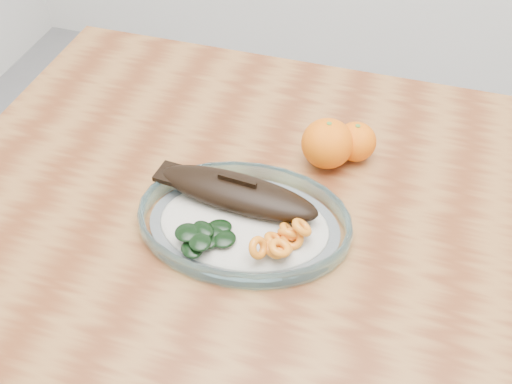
# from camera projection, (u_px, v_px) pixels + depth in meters

# --- Properties ---
(dining_table) EXTENTS (1.20, 0.80, 0.75)m
(dining_table) POSITION_uv_depth(u_px,v_px,m) (313.00, 255.00, 1.04)
(dining_table) COLOR brown
(dining_table) RESTS_ON ground
(plated_meal) EXTENTS (0.61, 0.61, 0.08)m
(plated_meal) POSITION_uv_depth(u_px,v_px,m) (244.00, 219.00, 0.94)
(plated_meal) COLOR white
(plated_meal) RESTS_ON dining_table
(orange_left) EXTENTS (0.08, 0.08, 0.08)m
(orange_left) POSITION_uv_depth(u_px,v_px,m) (327.00, 143.00, 1.03)
(orange_left) COLOR #FF4D05
(orange_left) RESTS_ON dining_table
(orange_right) EXTENTS (0.07, 0.07, 0.07)m
(orange_right) POSITION_uv_depth(u_px,v_px,m) (356.00, 142.00, 1.04)
(orange_right) COLOR #FF4D05
(orange_right) RESTS_ON dining_table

